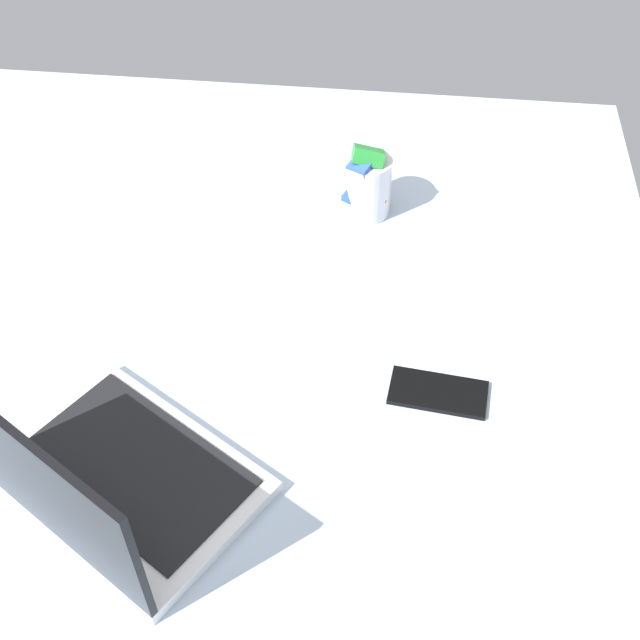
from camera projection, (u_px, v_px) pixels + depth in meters
bed_mattress at (111, 345)px, 136.79cm from camera, size 180.00×140.00×18.00cm
laptop at (107, 480)px, 102.85cm from camera, size 40.17×36.95×23.00cm
snack_cup at (366, 183)px, 142.74cm from camera, size 9.00×9.21×14.48cm
cell_phone at (438, 392)px, 117.69cm from camera, size 14.64×8.25×0.80cm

